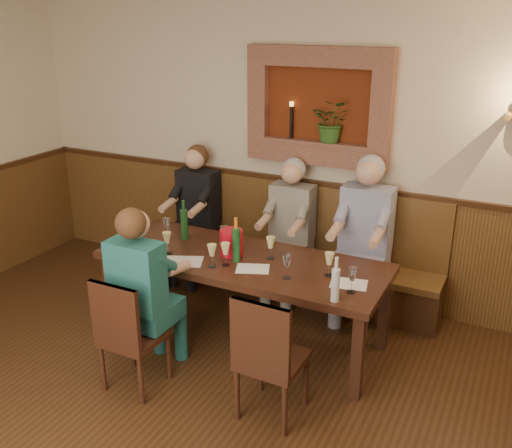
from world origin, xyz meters
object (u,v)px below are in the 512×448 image
(dining_table, at_px, (243,266))
(chair_near_left, at_px, (134,355))
(chair_near_right, at_px, (271,380))
(person_bench_mid, at_px, (288,244))
(spittoon_bucket, at_px, (231,242))
(wine_bottle_green_a, at_px, (236,244))
(person_bench_left, at_px, (195,226))
(person_bench_right, at_px, (362,252))
(water_bottle, at_px, (335,284))
(bench, at_px, (287,262))
(person_chair_front, at_px, (147,307))
(wine_bottle_green_b, at_px, (184,223))

(dining_table, xyz_separation_m, chair_near_left, (-0.41, -0.97, -0.41))
(chair_near_right, relative_size, person_bench_mid, 0.68)
(dining_table, relative_size, spittoon_bucket, 11.02)
(chair_near_left, height_order, wine_bottle_green_a, wine_bottle_green_a)
(spittoon_bucket, height_order, wine_bottle_green_a, wine_bottle_green_a)
(person_bench_left, relative_size, person_bench_mid, 1.01)
(dining_table, height_order, person_bench_right, person_bench_right)
(person_bench_mid, distance_m, water_bottle, 1.52)
(dining_table, relative_size, chair_near_right, 2.53)
(bench, xyz_separation_m, water_bottle, (0.93, -1.31, 0.55))
(dining_table, height_order, wine_bottle_green_a, wine_bottle_green_a)
(wine_bottle_green_a, height_order, water_bottle, wine_bottle_green_a)
(chair_near_right, distance_m, person_bench_left, 2.34)
(chair_near_left, xyz_separation_m, person_chair_front, (-0.00, 0.19, 0.31))
(chair_near_left, distance_m, wine_bottle_green_b, 1.30)
(dining_table, height_order, spittoon_bucket, spittoon_bucket)
(water_bottle, bearing_deg, person_bench_right, 97.31)
(spittoon_bucket, distance_m, water_bottle, 1.11)
(person_bench_mid, relative_size, person_chair_front, 1.00)
(person_bench_left, xyz_separation_m, person_chair_front, (0.59, -1.62, -0.01))
(person_chair_front, bearing_deg, water_bottle, 17.16)
(dining_table, height_order, water_bottle, water_bottle)
(chair_near_left, distance_m, spittoon_bucket, 1.19)
(chair_near_right, relative_size, person_bench_left, 0.67)
(dining_table, xyz_separation_m, person_bench_left, (-1.00, 0.84, -0.09))
(chair_near_right, height_order, wine_bottle_green_a, wine_bottle_green_a)
(wine_bottle_green_a, bearing_deg, person_bench_right, 48.88)
(chair_near_right, distance_m, person_bench_right, 1.68)
(bench, relative_size, wine_bottle_green_b, 8.30)
(chair_near_left, relative_size, person_bench_left, 0.65)
(wine_bottle_green_a, relative_size, water_bottle, 1.11)
(person_bench_left, bearing_deg, bench, 6.01)
(dining_table, distance_m, wine_bottle_green_b, 0.71)
(dining_table, relative_size, bench, 0.80)
(bench, xyz_separation_m, person_chair_front, (-0.41, -1.72, 0.25))
(person_bench_mid, height_order, person_bench_right, person_bench_right)
(chair_near_left, bearing_deg, person_bench_right, 56.68)
(chair_near_right, xyz_separation_m, water_bottle, (0.29, 0.43, 0.61))
(person_bench_left, bearing_deg, chair_near_left, -71.80)
(chair_near_right, distance_m, wine_bottle_green_b, 1.72)
(bench, relative_size, wine_bottle_green_a, 8.06)
(chair_near_right, relative_size, wine_bottle_green_b, 2.63)
(chair_near_right, bearing_deg, wine_bottle_green_b, 145.05)
(chair_near_left, bearing_deg, chair_near_right, 8.93)
(chair_near_left, relative_size, chair_near_right, 0.96)
(bench, height_order, wine_bottle_green_b, wine_bottle_green_b)
(wine_bottle_green_b, height_order, water_bottle, wine_bottle_green_b)
(wine_bottle_green_a, bearing_deg, chair_near_left, -113.43)
(bench, distance_m, chair_near_right, 1.86)
(chair_near_left, height_order, chair_near_right, chair_near_right)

